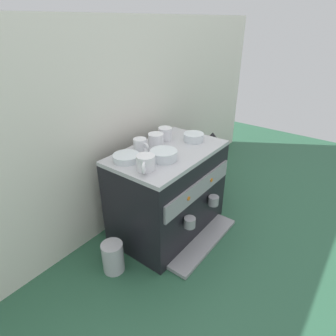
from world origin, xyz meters
TOP-DOWN VIEW (x-y plane):
  - ground_plane at (0.00, 0.00)m, footprint 4.00×4.00m
  - tiled_backsplash_wall at (0.00, 0.29)m, footprint 2.80×0.03m
  - espresso_machine at (0.00, -0.00)m, footprint 0.61×0.49m
  - ceramic_cup_0 at (0.01, 0.09)m, footprint 0.09×0.11m
  - ceramic_cup_1 at (-0.22, -0.05)m, footprint 0.11×0.09m
  - ceramic_cup_2 at (-0.09, 0.10)m, footprint 0.07×0.10m
  - ceramic_cup_3 at (0.11, 0.10)m, footprint 0.11×0.08m
  - ceramic_bowl_0 at (0.19, -0.03)m, footprint 0.11×0.11m
  - ceramic_bowl_1 at (-0.09, -0.04)m, footprint 0.13×0.13m
  - ceramic_bowl_2 at (-0.21, 0.09)m, footprint 0.13×0.13m
  - coffee_grinder at (0.53, 0.03)m, footprint 0.19×0.19m
  - milk_pitcher at (-0.41, 0.02)m, footprint 0.10×0.10m

SIDE VIEW (x-z plane):
  - ground_plane at x=0.00m, z-range 0.00..0.00m
  - milk_pitcher at x=-0.41m, z-range 0.00..0.16m
  - coffee_grinder at x=0.53m, z-range 0.00..0.42m
  - espresso_machine at x=0.00m, z-range 0.00..0.48m
  - ceramic_bowl_2 at x=-0.21m, z-range 0.48..0.51m
  - ceramic_bowl_0 at x=0.19m, z-range 0.48..0.53m
  - ceramic_bowl_1 at x=-0.09m, z-range 0.48..0.53m
  - ceramic_cup_0 at x=0.01m, z-range 0.49..0.55m
  - ceramic_cup_2 at x=-0.09m, z-range 0.49..0.55m
  - ceramic_cup_1 at x=-0.22m, z-range 0.49..0.55m
  - ceramic_cup_3 at x=0.11m, z-range 0.49..0.55m
  - tiled_backsplash_wall at x=0.00m, z-range 0.00..1.10m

